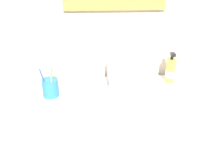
% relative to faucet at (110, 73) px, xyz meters
% --- Properties ---
extents(tiled_wall_back, '(2.44, 0.04, 2.40)m').
position_rel_faucet_xyz_m(tiled_wall_back, '(0.03, 0.13, 0.25)').
color(tiled_wall_back, beige).
rests_on(tiled_wall_back, ground).
extents(sink_basin, '(0.48, 0.48, 0.12)m').
position_rel_faucet_xyz_m(sink_basin, '(0.00, -0.22, -0.11)').
color(sink_basin, white).
rests_on(sink_basin, vanity_counter).
extents(faucet, '(0.02, 0.17, 0.13)m').
position_rel_faucet_xyz_m(faucet, '(0.00, 0.00, 0.00)').
color(faucet, silver).
rests_on(faucet, sink_basin).
extents(toothbrush_cup, '(0.08, 0.08, 0.09)m').
position_rel_faucet_xyz_m(toothbrush_cup, '(-0.29, -0.12, -0.02)').
color(toothbrush_cup, '#338CCC').
rests_on(toothbrush_cup, vanity_counter).
extents(toothbrush_blue, '(0.04, 0.05, 0.18)m').
position_rel_faucet_xyz_m(toothbrush_blue, '(-0.31, -0.15, 0.04)').
color(toothbrush_blue, blue).
rests_on(toothbrush_blue, toothbrush_cup).
extents(toothbrush_yellow, '(0.04, 0.05, 0.19)m').
position_rel_faucet_xyz_m(toothbrush_yellow, '(-0.27, -0.15, 0.05)').
color(toothbrush_yellow, yellow).
rests_on(toothbrush_yellow, toothbrush_cup).
extents(soap_dispenser, '(0.05, 0.06, 0.16)m').
position_rel_faucet_xyz_m(soap_dispenser, '(0.32, 0.01, -0.00)').
color(soap_dispenser, '#DBCC4C').
rests_on(soap_dispenser, vanity_counter).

